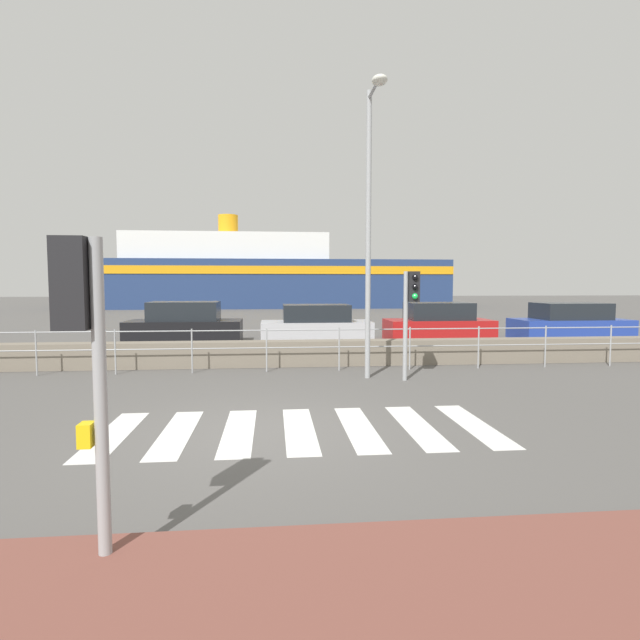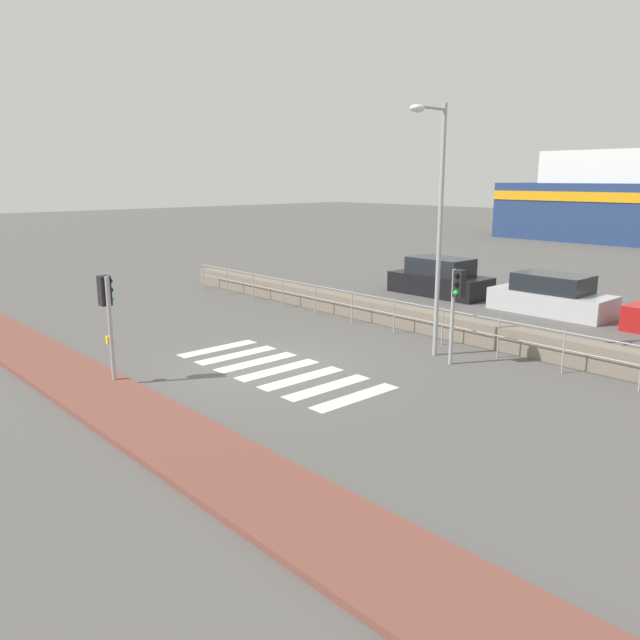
{
  "view_description": "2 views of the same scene",
  "coord_description": "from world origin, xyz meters",
  "px_view_note": "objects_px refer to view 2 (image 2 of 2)",
  "views": [
    {
      "loc": [
        0.15,
        -7.32,
        2.18
      ],
      "look_at": [
        1.04,
        2.0,
        1.5
      ],
      "focal_mm": 28.0,
      "sensor_mm": 36.0,
      "label": 1
    },
    {
      "loc": [
        12.23,
        -9.25,
        4.67
      ],
      "look_at": [
        0.99,
        1.0,
        1.2
      ],
      "focal_mm": 35.0,
      "sensor_mm": 36.0,
      "label": 2
    }
  ],
  "objects_px": {
    "traffic_light_near": "(107,306)",
    "parked_car_black": "(440,279)",
    "parked_car_silver": "(551,297)",
    "traffic_light_far": "(457,296)",
    "streetlamp": "(435,205)"
  },
  "relations": [
    {
      "from": "traffic_light_near",
      "to": "parked_car_silver",
      "type": "bearing_deg",
      "value": 78.42
    },
    {
      "from": "streetlamp",
      "to": "parked_car_silver",
      "type": "xyz_separation_m",
      "value": [
        -0.55,
        7.6,
        -3.41
      ]
    },
    {
      "from": "traffic_light_near",
      "to": "parked_car_black",
      "type": "distance_m",
      "value": 14.97
    },
    {
      "from": "parked_car_black",
      "to": "traffic_light_near",
      "type": "bearing_deg",
      "value": -83.01
    },
    {
      "from": "streetlamp",
      "to": "parked_car_silver",
      "type": "relative_size",
      "value": 1.57
    },
    {
      "from": "parked_car_black",
      "to": "traffic_light_far",
      "type": "bearing_deg",
      "value": -50.9
    },
    {
      "from": "traffic_light_near",
      "to": "parked_car_black",
      "type": "xyz_separation_m",
      "value": [
        -1.82,
        14.81,
        -1.18
      ]
    },
    {
      "from": "streetlamp",
      "to": "parked_car_silver",
      "type": "height_order",
      "value": "streetlamp"
    },
    {
      "from": "traffic_light_near",
      "to": "parked_car_black",
      "type": "height_order",
      "value": "traffic_light_near"
    },
    {
      "from": "parked_car_silver",
      "to": "traffic_light_far",
      "type": "bearing_deg",
      "value": -79.43
    },
    {
      "from": "traffic_light_far",
      "to": "streetlamp",
      "type": "xyz_separation_m",
      "value": [
        -0.9,
        0.15,
        2.2
      ]
    },
    {
      "from": "traffic_light_near",
      "to": "parked_car_black",
      "type": "bearing_deg",
      "value": 96.99
    },
    {
      "from": "parked_car_black",
      "to": "parked_car_silver",
      "type": "relative_size",
      "value": 1.0
    },
    {
      "from": "traffic_light_near",
      "to": "streetlamp",
      "type": "bearing_deg",
      "value": 63.58
    },
    {
      "from": "streetlamp",
      "to": "parked_car_black",
      "type": "distance_m",
      "value": 9.91
    }
  ]
}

